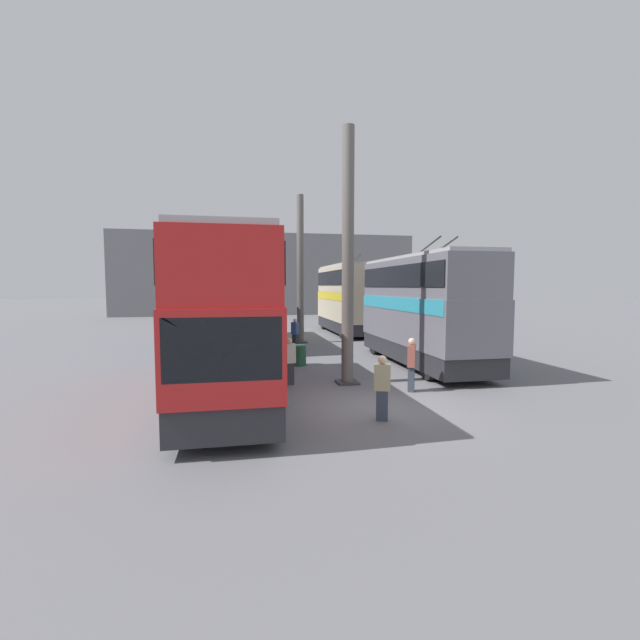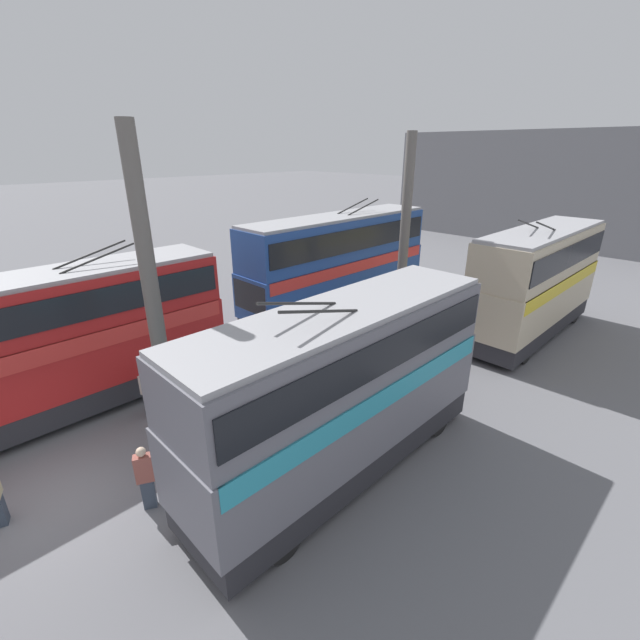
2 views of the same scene
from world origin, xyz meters
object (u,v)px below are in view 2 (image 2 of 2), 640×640
at_px(bus_left_near, 344,382).
at_px(person_by_left_row, 145,476).
at_px(person_by_right_row, 147,392).
at_px(bus_right_far, 338,260).
at_px(bus_right_mid, 68,334).
at_px(oil_drum, 253,375).
at_px(bus_left_far, 537,277).
at_px(person_aisle_midway, 355,330).

distance_m(bus_left_near, person_by_left_row, 5.34).
bearing_deg(person_by_right_row, bus_right_far, 178.27).
relative_size(bus_left_near, bus_right_mid, 0.93).
bearing_deg(oil_drum, bus_right_far, 20.79).
bearing_deg(bus_left_far, person_by_right_row, 158.55).
bearing_deg(bus_left_far, bus_left_near, 180.00).
bearing_deg(bus_right_far, bus_left_far, -61.95).
height_order(bus_left_near, oil_drum, bus_left_near).
relative_size(bus_left_near, person_by_left_row, 5.19).
height_order(person_aisle_midway, oil_drum, person_aisle_midway).
xyz_separation_m(bus_left_far, oil_drum, (-12.13, 5.31, -2.40)).
bearing_deg(person_by_left_row, oil_drum, -34.11).
bearing_deg(person_by_right_row, oil_drum, 154.30).
bearing_deg(bus_right_mid, person_by_left_row, -93.13).
distance_m(bus_left_far, bus_right_far, 9.34).
bearing_deg(oil_drum, person_by_right_row, 166.36).
xyz_separation_m(person_by_right_row, oil_drum, (3.60, -0.87, -0.44)).
bearing_deg(person_by_right_row, bus_left_far, 146.50).
height_order(bus_right_mid, person_aisle_midway, bus_right_mid).
bearing_deg(person_by_right_row, bus_right_mid, -67.64).
xyz_separation_m(bus_right_far, person_aisle_midway, (-2.59, -3.47, -2.06)).
xyz_separation_m(bus_right_mid, person_by_right_row, (1.41, -2.06, -1.85)).
height_order(bus_left_far, person_by_left_row, bus_left_far).
xyz_separation_m(bus_right_mid, oil_drum, (5.01, -2.94, -2.28)).
bearing_deg(oil_drum, bus_right_mid, 149.63).
xyz_separation_m(person_by_left_row, oil_drum, (5.34, 2.95, -0.50)).
bearing_deg(person_by_left_row, bus_right_mid, 23.84).
xyz_separation_m(person_by_left_row, person_by_right_row, (1.74, 3.82, -0.06)).
height_order(bus_left_far, person_by_right_row, bus_left_far).
xyz_separation_m(person_aisle_midway, oil_drum, (-5.14, 0.53, -0.45)).
xyz_separation_m(person_aisle_midway, person_by_right_row, (-8.74, 1.40, -0.01)).
bearing_deg(bus_left_near, oil_drum, 80.58).
xyz_separation_m(bus_left_far, person_aisle_midway, (-6.98, 4.77, -1.96)).
distance_m(bus_left_far, person_aisle_midway, 8.68).
height_order(bus_left_far, bus_right_mid, bus_left_far).
relative_size(bus_left_near, bus_right_far, 0.81).
relative_size(bus_left_far, bus_right_far, 0.82).
distance_m(person_by_left_row, person_aisle_midway, 10.76).
bearing_deg(bus_right_mid, bus_left_near, -63.37).
height_order(bus_left_near, person_aisle_midway, bus_left_near).
xyz_separation_m(bus_left_far, bus_right_far, (-4.39, 8.24, 0.11)).
distance_m(bus_left_near, bus_left_far, 13.01).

